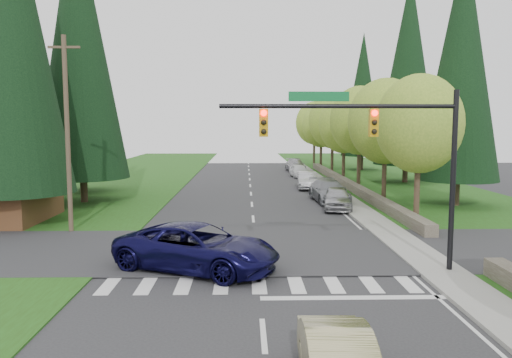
{
  "coord_description": "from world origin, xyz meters",
  "views": [
    {
      "loc": [
        -0.47,
        -13.61,
        5.5
      ],
      "look_at": [
        0.08,
        11.58,
        2.8
      ],
      "focal_mm": 35.0,
      "sensor_mm": 36.0,
      "label": 1
    }
  ],
  "objects_px": {
    "parked_car_a": "(337,198)",
    "parked_car_d": "(299,171)",
    "parked_car_b": "(329,191)",
    "parked_car_e": "(295,165)",
    "suv_navy": "(197,247)",
    "parked_car_c": "(307,180)"
  },
  "relations": [
    {
      "from": "suv_navy",
      "to": "parked_car_e",
      "type": "distance_m",
      "value": 42.02
    },
    {
      "from": "parked_car_a",
      "to": "parked_car_b",
      "type": "height_order",
      "value": "parked_car_b"
    },
    {
      "from": "parked_car_c",
      "to": "parked_car_a",
      "type": "bearing_deg",
      "value": -82.31
    },
    {
      "from": "parked_car_b",
      "to": "parked_car_d",
      "type": "distance_m",
      "value": 17.46
    },
    {
      "from": "parked_car_d",
      "to": "parked_car_e",
      "type": "height_order",
      "value": "parked_car_e"
    },
    {
      "from": "suv_navy",
      "to": "parked_car_e",
      "type": "bearing_deg",
      "value": 14.09
    },
    {
      "from": "parked_car_b",
      "to": "parked_car_c",
      "type": "distance_m",
      "value": 7.59
    },
    {
      "from": "parked_car_c",
      "to": "parked_car_e",
      "type": "distance_m",
      "value": 16.77
    },
    {
      "from": "parked_car_e",
      "to": "suv_navy",
      "type": "bearing_deg",
      "value": -103.16
    },
    {
      "from": "parked_car_a",
      "to": "parked_car_c",
      "type": "relative_size",
      "value": 0.98
    },
    {
      "from": "suv_navy",
      "to": "parked_car_a",
      "type": "bearing_deg",
      "value": -5.05
    },
    {
      "from": "parked_car_a",
      "to": "parked_car_e",
      "type": "distance_m",
      "value": 27.57
    },
    {
      "from": "parked_car_a",
      "to": "parked_car_d",
      "type": "distance_m",
      "value": 20.72
    },
    {
      "from": "parked_car_a",
      "to": "parked_car_c",
      "type": "height_order",
      "value": "parked_car_a"
    },
    {
      "from": "parked_car_a",
      "to": "suv_navy",
      "type": "bearing_deg",
      "value": -112.06
    },
    {
      "from": "parked_car_e",
      "to": "parked_car_c",
      "type": "bearing_deg",
      "value": -94.53
    },
    {
      "from": "parked_car_a",
      "to": "parked_car_c",
      "type": "distance_m",
      "value": 10.84
    },
    {
      "from": "parked_car_a",
      "to": "parked_car_c",
      "type": "bearing_deg",
      "value": 101.35
    },
    {
      "from": "parked_car_c",
      "to": "parked_car_e",
      "type": "bearing_deg",
      "value": 92.05
    },
    {
      "from": "parked_car_d",
      "to": "suv_navy",
      "type": "bearing_deg",
      "value": -107.68
    },
    {
      "from": "parked_car_b",
      "to": "parked_car_a",
      "type": "bearing_deg",
      "value": -94.12
    },
    {
      "from": "parked_car_a",
      "to": "parked_car_d",
      "type": "xyz_separation_m",
      "value": [
        -0.29,
        20.72,
        -0.06
      ]
    }
  ]
}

